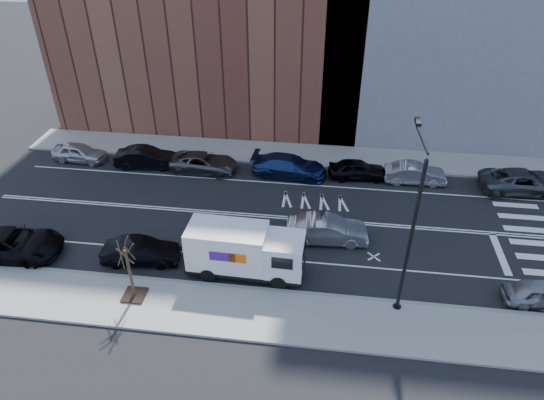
% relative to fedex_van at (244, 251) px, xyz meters
% --- Properties ---
extents(ground, '(120.00, 120.00, 0.00)m').
position_rel_fedex_van_xyz_m(ground, '(1.43, 5.60, -1.59)').
color(ground, black).
rests_on(ground, ground).
extents(sidewalk_near, '(44.00, 3.60, 0.15)m').
position_rel_fedex_van_xyz_m(sidewalk_near, '(1.43, -3.20, -1.52)').
color(sidewalk_near, gray).
rests_on(sidewalk_near, ground).
extents(sidewalk_far, '(44.00, 3.60, 0.15)m').
position_rel_fedex_van_xyz_m(sidewalk_far, '(1.43, 14.40, -1.52)').
color(sidewalk_far, gray).
rests_on(sidewalk_far, ground).
extents(curb_near, '(44.00, 0.25, 0.17)m').
position_rel_fedex_van_xyz_m(curb_near, '(1.43, -1.40, -1.51)').
color(curb_near, gray).
rests_on(curb_near, ground).
extents(curb_far, '(44.00, 0.25, 0.17)m').
position_rel_fedex_van_xyz_m(curb_far, '(1.43, 12.60, -1.51)').
color(curb_far, gray).
rests_on(curb_far, ground).
extents(crosswalk, '(3.00, 14.00, 0.01)m').
position_rel_fedex_van_xyz_m(crosswalk, '(17.43, 5.60, -1.59)').
color(crosswalk, white).
rests_on(crosswalk, ground).
extents(road_markings, '(40.00, 8.60, 0.01)m').
position_rel_fedex_van_xyz_m(road_markings, '(1.43, 5.60, -1.59)').
color(road_markings, white).
rests_on(road_markings, ground).
extents(streetlight, '(0.44, 4.02, 9.34)m').
position_rel_fedex_van_xyz_m(streetlight, '(8.43, -1.31, 3.49)').
color(streetlight, black).
rests_on(streetlight, ground).
extents(street_tree, '(1.20, 1.20, 3.75)m').
position_rel_fedex_van_xyz_m(street_tree, '(-5.57, -2.80, -0.14)').
color(street_tree, black).
rests_on(street_tree, ground).
extents(fedex_van, '(6.71, 2.52, 3.03)m').
position_rel_fedex_van_xyz_m(fedex_van, '(0.00, 0.00, 0.00)').
color(fedex_van, black).
rests_on(fedex_van, ground).
extents(far_parked_a, '(4.40, 2.03, 1.46)m').
position_rel_fedex_van_xyz_m(far_parked_a, '(-15.37, 11.28, -0.86)').
color(far_parked_a, silver).
rests_on(far_parked_a, ground).
extents(far_parked_b, '(4.89, 2.09, 1.57)m').
position_rel_fedex_van_xyz_m(far_parked_b, '(-9.77, 11.03, -0.81)').
color(far_parked_b, black).
rests_on(far_parked_b, ground).
extents(far_parked_c, '(5.24, 2.59, 1.43)m').
position_rel_fedex_van_xyz_m(far_parked_c, '(-5.15, 10.98, -0.88)').
color(far_parked_c, '#505358').
rests_on(far_parked_c, ground).
extents(far_parked_d, '(5.76, 2.67, 1.63)m').
position_rel_fedex_van_xyz_m(far_parked_d, '(1.43, 11.09, -0.78)').
color(far_parked_d, navy).
rests_on(far_parked_d, ground).
extents(far_parked_e, '(4.45, 2.09, 1.47)m').
position_rel_fedex_van_xyz_m(far_parked_e, '(6.53, 11.41, -0.86)').
color(far_parked_e, black).
rests_on(far_parked_e, ground).
extents(far_parked_f, '(4.53, 1.69, 1.48)m').
position_rel_fedex_van_xyz_m(far_parked_f, '(10.75, 11.34, -0.85)').
color(far_parked_f, '#A7A7AC').
rests_on(far_parked_f, ground).
extents(far_parked_g, '(6.04, 3.16, 1.62)m').
position_rel_fedex_van_xyz_m(far_parked_g, '(18.23, 11.06, -0.78)').
color(far_parked_g, '#484B4F').
rests_on(far_parked_g, ground).
extents(driving_sedan, '(5.13, 2.11, 1.65)m').
position_rel_fedex_van_xyz_m(driving_sedan, '(4.53, 3.52, -0.77)').
color(driving_sedan, '#9A9A9F').
rests_on(driving_sedan, ground).
extents(near_parked_rear_a, '(4.61, 2.03, 1.47)m').
position_rel_fedex_van_xyz_m(near_parked_rear_a, '(-6.21, 0.12, -0.86)').
color(near_parked_rear_a, black).
rests_on(near_parked_rear_a, ground).
extents(near_parked_rear_b, '(6.20, 3.16, 1.68)m').
position_rel_fedex_van_xyz_m(near_parked_rear_b, '(-14.10, -0.26, -0.75)').
color(near_parked_rear_b, black).
rests_on(near_parked_rear_b, ground).
extents(near_parked_front, '(4.04, 1.94, 1.33)m').
position_rel_fedex_van_xyz_m(near_parked_front, '(15.97, -0.34, -0.93)').
color(near_parked_front, '#9B9B9F').
rests_on(near_parked_front, ground).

